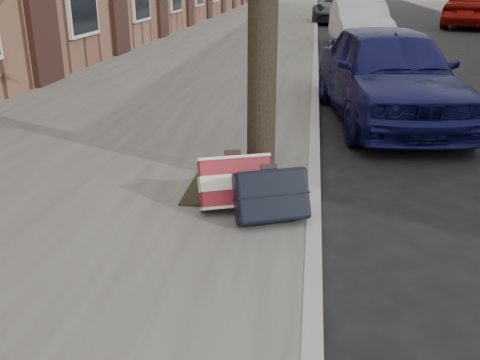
# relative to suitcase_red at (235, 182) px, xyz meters

# --- Properties ---
(near_sidewalk) EXTENTS (5.00, 70.00, 0.12)m
(near_sidewalk) POSITION_rel_suitcase_red_xyz_m (-1.77, 14.19, -0.29)
(near_sidewalk) COLOR slate
(near_sidewalk) RESTS_ON ground
(dirt_patch) EXTENTS (0.85, 0.85, 0.02)m
(dirt_patch) POSITION_rel_suitcase_red_xyz_m (-0.07, 0.39, -0.22)
(dirt_patch) COLOR black
(dirt_patch) RESTS_ON near_sidewalk
(suitcase_red) EXTENTS (0.68, 0.52, 0.46)m
(suitcase_red) POSITION_rel_suitcase_red_xyz_m (0.00, 0.00, 0.00)
(suitcase_red) COLOR maroon
(suitcase_red) RESTS_ON near_sidewalk
(suitcase_navy) EXTENTS (0.68, 0.54, 0.47)m
(suitcase_navy) POSITION_rel_suitcase_red_xyz_m (0.33, -0.24, 0.00)
(suitcase_navy) COLOR black
(suitcase_navy) RESTS_ON near_sidewalk
(car_near_front) EXTENTS (2.13, 4.20, 1.37)m
(car_near_front) POSITION_rel_suitcase_red_xyz_m (1.69, 3.70, 0.33)
(car_near_front) COLOR #101146
(car_near_front) RESTS_ON ground
(car_near_mid) EXTENTS (1.69, 4.09, 1.32)m
(car_near_mid) POSITION_rel_suitcase_red_xyz_m (1.90, 12.15, 0.31)
(car_near_mid) COLOR #B9BCC2
(car_near_mid) RESTS_ON ground
(car_near_back) EXTENTS (2.72, 4.87, 1.29)m
(car_near_back) POSITION_rel_suitcase_red_xyz_m (1.77, 21.02, 0.29)
(car_near_back) COLOR #38393D
(car_near_back) RESTS_ON ground
(car_far_back) EXTENTS (3.38, 5.10, 1.61)m
(car_far_back) POSITION_rel_suitcase_red_xyz_m (6.84, 19.33, 0.45)
(car_far_back) COLOR #910D08
(car_far_back) RESTS_ON ground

